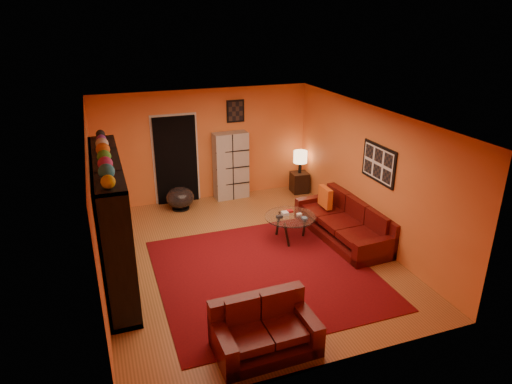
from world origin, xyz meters
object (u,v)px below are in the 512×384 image
object	(u,v)px
entertainment_unit	(112,222)
coffee_table	(290,219)
table_lamp	(300,157)
sofa	(347,223)
tv	(116,226)
loveseat	(263,329)
storage_cabinet	(231,166)
side_table	(299,182)
bowl_chair	(180,198)

from	to	relation	value
entertainment_unit	coffee_table	size ratio (longest dim) A/B	3.03
table_lamp	sofa	bearing A→B (deg)	-92.49
entertainment_unit	table_lamp	xyz separation A→B (m)	(4.53, 2.56, -0.15)
sofa	tv	bearing A→B (deg)	178.55
tv	sofa	size ratio (longest dim) A/B	0.41
loveseat	coffee_table	distance (m)	3.15
loveseat	storage_cabinet	world-z (taller)	storage_cabinet
coffee_table	table_lamp	size ratio (longest dim) A/B	1.78
sofa	storage_cabinet	xyz separation A→B (m)	(-1.58, 2.75, 0.52)
sofa	coffee_table	distance (m)	1.18
storage_cabinet	side_table	bearing A→B (deg)	-11.12
coffee_table	bowl_chair	bearing A→B (deg)	128.36
loveseat	table_lamp	distance (m)	5.76
sofa	storage_cabinet	distance (m)	3.21
loveseat	storage_cabinet	size ratio (longest dim) A/B	0.85
entertainment_unit	loveseat	size ratio (longest dim) A/B	2.20
tv	entertainment_unit	bearing A→B (deg)	33.09
storage_cabinet	sofa	bearing A→B (deg)	-63.15
entertainment_unit	bowl_chair	xyz separation A→B (m)	(1.53, 2.50, -0.77)
loveseat	coffee_table	size ratio (longest dim) A/B	1.38
coffee_table	storage_cabinet	distance (m)	2.56
entertainment_unit	tv	distance (m)	0.10
tv	storage_cabinet	xyz separation A→B (m)	(2.78, 2.88, -0.21)
storage_cabinet	coffee_table	bearing A→B (deg)	-83.06
entertainment_unit	coffee_table	world-z (taller)	entertainment_unit
loveseat	storage_cabinet	distance (m)	5.37
coffee_table	sofa	bearing A→B (deg)	-12.27
entertainment_unit	side_table	size ratio (longest dim) A/B	6.00
sofa	table_lamp	size ratio (longest dim) A/B	4.32
tv	table_lamp	distance (m)	5.20
sofa	coffee_table	size ratio (longest dim) A/B	2.42
sofa	table_lamp	bearing A→B (deg)	84.38
loveseat	table_lamp	size ratio (longest dim) A/B	2.46
storage_cabinet	loveseat	bearing A→B (deg)	-105.33
bowl_chair	side_table	world-z (taller)	bowl_chair
loveseat	table_lamp	xyz separation A→B (m)	(2.83, 4.98, 0.61)
coffee_table	bowl_chair	xyz separation A→B (m)	(-1.74, 2.20, -0.18)
entertainment_unit	storage_cabinet	world-z (taller)	entertainment_unit
tv	sofa	distance (m)	4.43
entertainment_unit	table_lamp	distance (m)	5.20
tv	table_lamp	xyz separation A→B (m)	(4.47, 2.64, -0.11)
storage_cabinet	side_table	size ratio (longest dim) A/B	3.20
tv	coffee_table	distance (m)	3.29
entertainment_unit	storage_cabinet	size ratio (longest dim) A/B	1.88
coffee_table	side_table	bearing A→B (deg)	61.08
table_lamp	coffee_table	bearing A→B (deg)	-118.92
coffee_table	table_lamp	distance (m)	2.62
sofa	table_lamp	distance (m)	2.59
storage_cabinet	table_lamp	size ratio (longest dim) A/B	2.88
storage_cabinet	table_lamp	xyz separation A→B (m)	(1.69, -0.24, 0.10)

